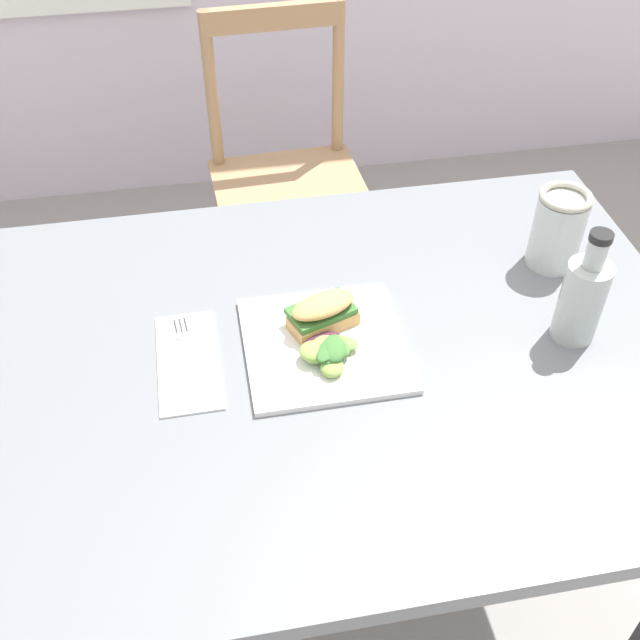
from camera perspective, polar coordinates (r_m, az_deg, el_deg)
ground_plane at (r=1.76m, az=3.54°, el=-20.44°), size 8.83×8.83×0.00m
dining_table at (r=1.26m, az=-2.19°, el=-6.73°), size 1.30×0.84×0.74m
chair_wooden_far at (r=2.09m, az=-2.41°, el=10.31°), size 0.42×0.42×0.87m
plate_lunch at (r=1.17m, az=0.35°, el=-1.84°), size 0.25×0.25×0.01m
sandwich_half_front at (r=1.18m, az=0.21°, el=0.61°), size 0.12×0.09×0.06m
salad_mixed_greens at (r=1.14m, az=0.56°, el=-2.23°), size 0.10×0.10×0.03m
napkin_folded at (r=1.17m, az=-9.83°, el=-3.06°), size 0.09×0.21×0.00m
fork_on_napkin at (r=1.18m, az=-9.98°, el=-2.35°), size 0.04×0.19×0.00m
bottle_cold_brew at (r=1.22m, az=18.97°, el=1.25°), size 0.07×0.07×0.20m
mason_jar_iced_tea at (r=1.36m, az=17.35°, el=6.30°), size 0.09×0.09×0.14m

